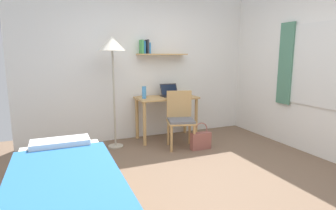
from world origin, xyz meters
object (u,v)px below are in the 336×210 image
desk_chair (180,117)px  standing_lamp (112,49)px  desk (166,105)px  laptop (170,93)px  handbag (201,140)px  bed (65,195)px  water_bottle (144,92)px  book_stack (185,94)px

desk_chair → standing_lamp: (-0.99, 0.39, 1.09)m
desk → desk_chair: (0.04, -0.49, -0.12)m
standing_lamp → laptop: 1.30m
handbag → laptop: bearing=103.7°
handbag → desk: bearing=111.4°
bed → laptop: (1.89, 2.01, 0.58)m
water_bottle → book_stack: size_ratio=0.86×
desk → desk_chair: size_ratio=1.16×
standing_lamp → laptop: (1.04, 0.17, -0.76)m
bed → book_stack: 2.92m
desk → water_bottle: water_bottle is taller
desk_chair → laptop: (0.05, 0.56, 0.32)m
desk → laptop: laptop is taller
desk → standing_lamp: 1.36m
bed → book_stack: book_stack is taller
water_bottle → book_stack: (0.76, 0.00, -0.08)m
desk → book_stack: book_stack is taller
standing_lamp → handbag: standing_lamp is taller
desk → handbag: (0.29, -0.74, -0.47)m
standing_lamp → handbag: size_ratio=4.06×
bed → desk_chair: size_ratio=2.16×
water_bottle → handbag: water_bottle is taller
desk → book_stack: bearing=-6.0°
bed → handbag: bearing=29.9°
desk → handbag: desk is taller
bed → desk_chair: 2.36m
bed → book_stack: (2.14, 1.91, 0.55)m
desk → standing_lamp: (-0.95, -0.10, 0.97)m
handbag → desk_chair: bearing=134.4°
water_bottle → handbag: 1.23m
book_stack → handbag: 0.95m
desk_chair → handbag: (0.25, -0.25, -0.35)m
bed → water_bottle: (1.38, 1.90, 0.63)m
standing_lamp → handbag: bearing=-27.4°
standing_lamp → water_bottle: bearing=6.7°
desk_chair → laptop: laptop is taller
bed → water_bottle: 2.43m
bed → desk: 2.67m
water_bottle → handbag: (0.71, -0.70, -0.72)m
bed → book_stack: size_ratio=8.18×
desk → standing_lamp: bearing=-174.1°
desk_chair → standing_lamp: 1.52m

